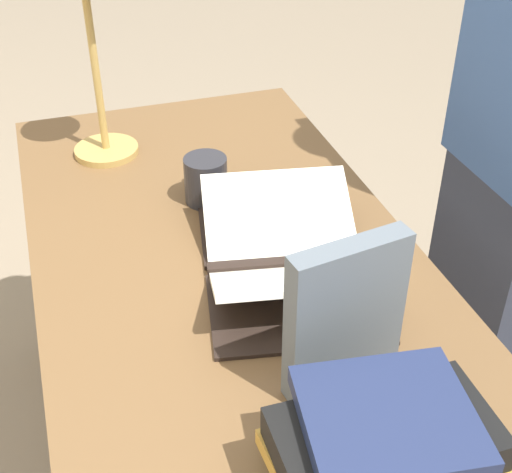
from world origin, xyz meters
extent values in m
cube|color=brown|center=(0.00, 0.00, 0.73)|extent=(1.56, 0.75, 0.03)
cube|color=brown|center=(0.73, -0.32, 0.36)|extent=(0.06, 0.06, 0.72)
cube|color=brown|center=(0.73, 0.32, 0.36)|extent=(0.06, 0.06, 0.72)
cube|color=black|center=(-0.03, -0.10, 0.76)|extent=(0.08, 0.30, 0.02)
cube|color=black|center=(-0.15, -0.07, 0.75)|extent=(0.27, 0.35, 0.01)
cube|color=black|center=(0.09, -0.12, 0.75)|extent=(0.27, 0.35, 0.01)
cube|color=silver|center=(-0.13, -0.08, 0.80)|extent=(0.24, 0.33, 0.11)
cube|color=silver|center=(0.08, -0.12, 0.80)|extent=(0.24, 0.33, 0.11)
cube|color=#BC8933|center=(-0.52, -0.05, 0.82)|extent=(0.20, 0.29, 0.03)
cube|color=black|center=(-0.52, -0.05, 0.86)|extent=(0.16, 0.29, 0.05)
cube|color=#1E284C|center=(-0.52, -0.05, 0.89)|extent=(0.22, 0.24, 0.03)
cube|color=slate|center=(-0.32, -0.08, 0.88)|extent=(0.07, 0.19, 0.26)
cylinder|color=tan|center=(0.54, 0.17, 0.76)|extent=(0.15, 0.15, 0.02)
cylinder|color=tan|center=(0.54, 0.17, 0.96)|extent=(0.02, 0.02, 0.39)
cylinder|color=#28282D|center=(0.26, -0.01, 0.80)|extent=(0.09, 0.09, 0.10)
torus|color=#28282D|center=(0.31, -0.01, 0.80)|extent=(0.06, 0.02, 0.06)
cube|color=#2D3342|center=(0.05, -0.67, 0.41)|extent=(0.31, 0.20, 0.81)
camera|label=1|loc=(-1.04, 0.29, 1.59)|focal=50.00mm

